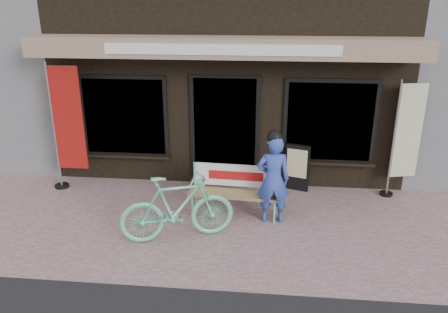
# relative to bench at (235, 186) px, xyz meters

# --- Properties ---
(ground) EXTENTS (70.00, 70.00, 0.00)m
(ground) POSITION_rel_bench_xyz_m (-0.30, -0.72, -0.50)
(ground) COLOR #B3888D
(ground) RESTS_ON ground
(storefront) EXTENTS (7.00, 6.77, 6.00)m
(storefront) POSITION_rel_bench_xyz_m (-0.30, 4.24, 2.49)
(storefront) COLOR black
(storefront) RESTS_ON ground
(bench) EXTENTS (1.61, 0.50, 0.86)m
(bench) POSITION_rel_bench_xyz_m (0.00, 0.00, 0.00)
(bench) COLOR #6AD0A5
(bench) RESTS_ON ground
(person) EXTENTS (0.58, 0.41, 1.60)m
(person) POSITION_rel_bench_xyz_m (0.64, -0.23, 0.28)
(person) COLOR #324BAE
(person) RESTS_ON ground
(bicycle) EXTENTS (1.84, 1.06, 1.07)m
(bicycle) POSITION_rel_bench_xyz_m (-0.81, -0.97, 0.03)
(bicycle) COLOR #6AD0A5
(bicycle) RESTS_ON ground
(nobori_red) EXTENTS (0.73, 0.28, 2.49)m
(nobori_red) POSITION_rel_bench_xyz_m (-3.27, 0.74, 0.78)
(nobori_red) COLOR gray
(nobori_red) RESTS_ON ground
(nobori_cream) EXTENTS (0.66, 0.29, 2.22)m
(nobori_cream) POSITION_rel_bench_xyz_m (3.06, 1.06, 0.64)
(nobori_cream) COLOR gray
(nobori_cream) RESTS_ON ground
(menu_stand) EXTENTS (0.47, 0.23, 0.93)m
(menu_stand) POSITION_rel_bench_xyz_m (1.13, 1.09, -0.03)
(menu_stand) COLOR black
(menu_stand) RESTS_ON ground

